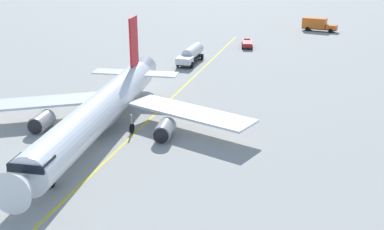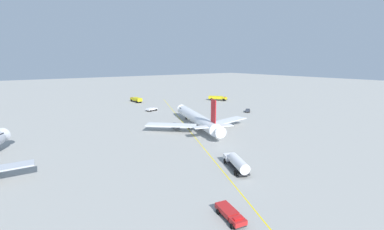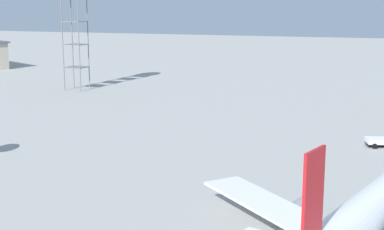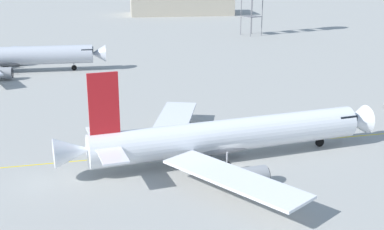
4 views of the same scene
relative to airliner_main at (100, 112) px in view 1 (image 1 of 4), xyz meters
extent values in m
plane|color=#9E9E99|center=(2.61, -0.68, -2.72)|extent=(600.00, 600.00, 0.00)
cylinder|color=white|center=(0.17, 0.55, 0.17)|extent=(13.15, 32.03, 3.76)
cone|color=white|center=(5.30, 17.16, 0.17)|extent=(4.30, 3.92, 3.58)
cone|color=white|center=(-5.05, -16.34, 0.47)|extent=(4.24, 4.77, 3.20)
cube|color=black|center=(4.65, 15.06, 1.02)|extent=(3.76, 3.24, 0.70)
ellipsoid|color=gray|center=(-0.31, -0.99, -0.87)|extent=(6.67, 12.13, 2.07)
cube|color=red|center=(-4.03, -13.05, 5.34)|extent=(1.17, 3.13, 6.57)
cube|color=white|center=(-7.22, -12.07, 0.92)|extent=(5.71, 4.01, 0.20)
cube|color=white|center=(-0.84, -14.04, 0.92)|extent=(5.71, 4.01, 0.20)
cube|color=white|center=(-10.22, -0.06, -0.49)|extent=(14.48, 13.82, 0.28)
cube|color=white|center=(8.41, -5.81, -0.49)|extent=(16.19, 6.53, 0.28)
cylinder|color=gray|center=(-7.08, 2.12, -1.75)|extent=(2.91, 3.78, 2.02)
cylinder|color=black|center=(-6.57, 3.75, -1.75)|extent=(1.69, 0.65, 1.72)
cylinder|color=gray|center=(7.04, -2.24, -1.75)|extent=(2.91, 3.78, 2.02)
cylinder|color=black|center=(7.54, -0.61, -1.75)|extent=(1.69, 0.65, 1.72)
cylinder|color=#9EA0A5|center=(3.80, 12.31, -1.33)|extent=(0.20, 0.20, 1.68)
cylinder|color=black|center=(3.80, 12.31, -2.17)|extent=(0.61, 1.14, 1.10)
cylinder|color=#9EA0A5|center=(-3.44, -0.02, -1.33)|extent=(0.20, 0.20, 1.68)
cylinder|color=black|center=(-3.44, -0.02, -2.17)|extent=(0.61, 1.14, 1.10)
cylinder|color=#9EA0A5|center=(2.83, -1.96, -1.33)|extent=(0.20, 0.20, 1.68)
cylinder|color=black|center=(2.83, -1.96, -2.17)|extent=(0.61, 1.14, 1.10)
cube|color=#232326|center=(-48.55, -60.49, -2.12)|extent=(7.90, 6.18, 0.20)
cube|color=orange|center=(-50.96, -58.88, -1.52)|extent=(3.28, 3.26, 1.00)
cube|color=black|center=(-51.87, -58.27, -1.37)|extent=(1.15, 1.67, 0.56)
cube|color=orange|center=(-47.47, -61.21, -0.82)|extent=(5.93, 5.02, 2.40)
cylinder|color=black|center=(-51.58, -59.86, -2.22)|extent=(0.99, 0.79, 1.00)
cylinder|color=black|center=(-50.29, -57.93, -2.22)|extent=(0.99, 0.79, 1.00)
cylinder|color=black|center=(-47.01, -62.90, -2.22)|extent=(0.99, 0.79, 1.00)
cylinder|color=black|center=(-45.73, -60.97, -2.22)|extent=(0.99, 0.79, 1.00)
cube|color=#232326|center=(-27.10, -44.43, -2.24)|extent=(2.72, 5.82, 0.20)
cube|color=red|center=(-27.50, -46.35, -1.82)|extent=(2.21, 2.03, 0.65)
cube|color=black|center=(-27.65, -47.07, -1.72)|extent=(1.59, 0.40, 0.36)
cube|color=red|center=(-26.91, -43.50, -1.79)|extent=(2.63, 4.03, 0.70)
cube|color=red|center=(-27.50, -46.35, -1.39)|extent=(1.43, 0.86, 0.16)
cylinder|color=black|center=(-26.56, -46.54, -2.34)|extent=(0.43, 0.80, 0.76)
cylinder|color=black|center=(-28.44, -46.15, -2.34)|extent=(0.43, 0.80, 0.76)
cylinder|color=black|center=(-25.80, -42.86, -2.34)|extent=(0.43, 0.80, 0.76)
cylinder|color=black|center=(-27.68, -42.48, -2.34)|extent=(0.43, 0.80, 0.76)
cube|color=#232326|center=(-13.99, -32.37, -2.07)|extent=(5.86, 9.51, 0.20)
cube|color=silver|center=(-12.56, -29.16, -1.42)|extent=(3.35, 3.25, 1.10)
cube|color=black|center=(-12.11, -28.15, -1.26)|extent=(2.02, 0.96, 0.62)
cylinder|color=silver|center=(-14.52, -33.56, -0.91)|extent=(4.72, 7.10, 2.12)
cylinder|color=black|center=(-13.83, -28.82, -2.17)|extent=(0.70, 1.12, 1.10)
cylinder|color=black|center=(-11.46, -29.88, -2.17)|extent=(0.70, 1.12, 1.10)
cylinder|color=black|center=(-16.41, -34.59, -2.17)|extent=(0.70, 1.12, 1.10)
cylinder|color=black|center=(-14.04, -35.65, -2.17)|extent=(0.70, 1.12, 1.10)
cube|color=yellow|center=(-2.41, 3.39, -2.72)|extent=(49.66, 118.80, 0.01)
camera|label=1|loc=(-4.19, 52.82, 18.50)|focal=45.69mm
camera|label=2|loc=(-50.43, -68.01, 19.14)|focal=24.22mm
camera|label=3|loc=(0.18, -52.05, 18.77)|focal=53.15mm
camera|label=4|loc=(42.31, -35.81, 19.90)|focal=47.73mm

